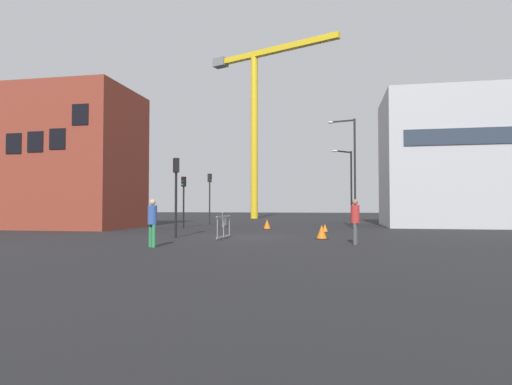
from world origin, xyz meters
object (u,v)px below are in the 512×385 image
(construction_crane, at_px, (257,105))
(traffic_light_verge, at_px, (210,191))
(traffic_light_crosswalk, at_px, (184,193))
(pedestrian_waiting, at_px, (152,219))
(traffic_light_near, at_px, (176,184))
(pedestrian_walking, at_px, (355,218))
(traffic_cone_orange, at_px, (267,225))
(streetlamp_tall, at_px, (351,164))
(traffic_cone_by_barrier, at_px, (325,228))
(traffic_cone_on_verge, at_px, (322,232))
(streetlamp_short, at_px, (349,180))

(construction_crane, relative_size, traffic_light_verge, 4.95)
(traffic_light_crosswalk, height_order, pedestrian_waiting, traffic_light_crosswalk)
(traffic_light_near, xyz_separation_m, pedestrian_waiting, (0.90, -4.67, -1.57))
(traffic_light_verge, bearing_deg, construction_crane, 86.92)
(traffic_light_near, xyz_separation_m, pedestrian_walking, (8.41, -2.19, -1.55))
(traffic_light_crosswalk, height_order, pedestrian_walking, traffic_light_crosswalk)
(pedestrian_walking, bearing_deg, traffic_cone_orange, 116.38)
(streetlamp_tall, distance_m, traffic_cone_by_barrier, 5.75)
(traffic_cone_on_verge, bearing_deg, traffic_cone_by_barrier, 89.60)
(traffic_light_crosswalk, bearing_deg, traffic_cone_orange, -3.77)
(traffic_light_verge, xyz_separation_m, traffic_light_crosswalk, (-0.17, -5.77, -0.39))
(traffic_light_near, distance_m, pedestrian_waiting, 5.01)
(pedestrian_waiting, relative_size, traffic_cone_by_barrier, 3.69)
(construction_crane, distance_m, traffic_cone_on_verge, 35.25)
(traffic_light_crosswalk, bearing_deg, traffic_cone_on_verge, -40.09)
(construction_crane, distance_m, traffic_cone_orange, 27.56)
(construction_crane, bearing_deg, streetlamp_tall, -64.77)
(traffic_cone_on_verge, bearing_deg, pedestrian_walking, -62.21)
(streetlamp_short, height_order, traffic_cone_on_verge, streetlamp_short)
(traffic_cone_orange, bearing_deg, traffic_cone_on_verge, -64.10)
(streetlamp_short, xyz_separation_m, traffic_cone_by_barrier, (-1.66, -8.27, -3.36))
(streetlamp_short, height_order, pedestrian_waiting, streetlamp_short)
(streetlamp_tall, xyz_separation_m, traffic_light_verge, (-11.44, 5.19, -1.52))
(streetlamp_tall, bearing_deg, construction_crane, 115.23)
(streetlamp_short, distance_m, traffic_light_near, 16.54)
(streetlamp_tall, bearing_deg, traffic_light_near, -133.10)
(traffic_cone_orange, distance_m, traffic_cone_on_verge, 8.79)
(traffic_light_crosswalk, xyz_separation_m, pedestrian_walking, (11.27, -10.96, -1.39))
(pedestrian_waiting, bearing_deg, streetlamp_short, 67.33)
(traffic_light_verge, xyz_separation_m, traffic_light_near, (2.69, -14.54, -0.23))
(pedestrian_waiting, bearing_deg, traffic_cone_by_barrier, 59.48)
(construction_crane, distance_m, streetlamp_short, 23.10)
(streetlamp_short, xyz_separation_m, traffic_light_verge, (-11.40, 0.52, -0.73))
(traffic_light_verge, bearing_deg, pedestrian_walking, -56.45)
(pedestrian_walking, distance_m, traffic_cone_by_barrier, 8.10)
(streetlamp_short, xyz_separation_m, traffic_light_near, (-8.71, -14.02, -0.97))
(construction_crane, height_order, traffic_light_crosswalk, construction_crane)
(traffic_light_near, distance_m, traffic_cone_on_verge, 7.39)
(traffic_cone_by_barrier, bearing_deg, traffic_cone_orange, 145.92)
(construction_crane, height_order, traffic_cone_orange, construction_crane)
(traffic_cone_by_barrier, bearing_deg, pedestrian_walking, -80.26)
(traffic_light_crosswalk, bearing_deg, streetlamp_tall, 2.84)
(streetlamp_short, xyz_separation_m, pedestrian_waiting, (-7.81, -18.70, -2.53))
(pedestrian_walking, relative_size, traffic_cone_orange, 2.80)
(streetlamp_tall, xyz_separation_m, traffic_light_near, (-8.75, -9.35, -1.75))
(pedestrian_waiting, relative_size, traffic_cone_on_verge, 2.75)
(traffic_cone_orange, bearing_deg, traffic_light_crosswalk, 176.23)
(pedestrian_walking, bearing_deg, pedestrian_waiting, -161.70)
(streetlamp_short, relative_size, traffic_cone_orange, 9.07)
(pedestrian_walking, xyz_separation_m, traffic_cone_orange, (-5.24, 10.57, -0.76))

